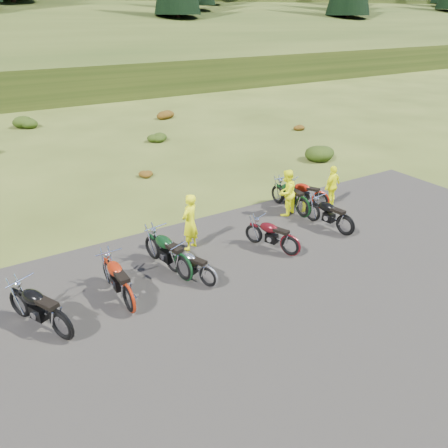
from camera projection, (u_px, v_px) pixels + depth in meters
ground at (275, 265)px, 12.99m from camera, size 300.00×300.00×0.00m
gravel_pad at (322, 299)px, 11.45m from camera, size 20.00×12.00×0.04m
hill_slope at (16, 75)px, 51.32m from camera, size 300.00×45.97×9.37m
shrub_3 at (27, 121)px, 28.03m from camera, size 1.56×1.56×0.92m
shrub_4 at (144, 172)px, 19.75m from camera, size 0.77×0.77×0.45m
shrub_5 at (156, 136)px, 25.14m from camera, size 1.03×1.03×0.61m
shrub_6 at (164, 113)px, 30.53m from camera, size 1.30×1.30×0.77m
shrub_7 at (321, 150)px, 22.11m from camera, size 1.56×1.56×0.92m
shrub_8 at (297, 126)px, 27.64m from camera, size 0.77×0.77×0.45m
motorcycle_0 at (65, 340)px, 10.03m from camera, size 1.69×2.38×1.19m
motorcycle_1 at (131, 312)px, 10.95m from camera, size 0.79×2.22×1.15m
motorcycle_2 at (184, 281)px, 12.23m from camera, size 1.17×2.41×1.21m
motorcycle_3 at (208, 287)px, 11.93m from camera, size 1.28×1.96×0.98m
motorcycle_4 at (289, 256)px, 13.46m from camera, size 1.35×2.09×1.04m
motorcycle_5 at (344, 236)px, 14.68m from camera, size 1.00×2.16×1.09m
motorcycle_6 at (320, 209)px, 16.66m from camera, size 1.49×2.02×1.02m
motorcycle_7 at (302, 218)px, 15.96m from camera, size 0.75×2.24×1.17m
person_middle at (190, 223)px, 13.47m from camera, size 0.79×0.70×1.83m
person_right_a at (286, 193)px, 15.80m from camera, size 1.01×0.90×1.72m
person_right_b at (332, 186)px, 16.61m from camera, size 1.00×0.61×1.59m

